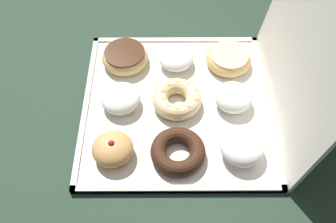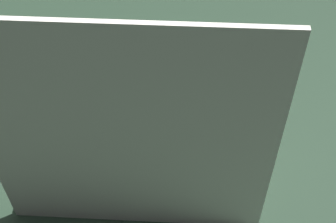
# 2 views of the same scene
# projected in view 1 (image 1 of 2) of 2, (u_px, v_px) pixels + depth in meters

# --- Properties ---
(ground_plane) EXTENTS (3.00, 3.00, 0.00)m
(ground_plane) POSITION_uv_depth(u_px,v_px,m) (177.00, 106.00, 0.85)
(ground_plane) COLOR #233828
(donut_box) EXTENTS (0.43, 0.43, 0.01)m
(donut_box) POSITION_uv_depth(u_px,v_px,m) (177.00, 105.00, 0.84)
(donut_box) COLOR silver
(donut_box) RESTS_ON ground
(box_lid_open) EXTENTS (0.43, 0.06, 0.44)m
(box_lid_open) POSITION_uv_depth(u_px,v_px,m) (311.00, 35.00, 0.66)
(box_lid_open) COLOR silver
(box_lid_open) RESTS_ON ground
(chocolate_frosted_donut_0) EXTENTS (0.11, 0.11, 0.04)m
(chocolate_frosted_donut_0) POSITION_uv_depth(u_px,v_px,m) (125.00, 57.00, 0.90)
(chocolate_frosted_donut_0) COLOR #E5B770
(chocolate_frosted_donut_0) RESTS_ON donut_box
(powdered_filled_donut_1) EXTENTS (0.09, 0.09, 0.04)m
(powdered_filled_donut_1) POSITION_uv_depth(u_px,v_px,m) (120.00, 97.00, 0.82)
(powdered_filled_donut_1) COLOR white
(powdered_filled_donut_1) RESTS_ON donut_box
(jelly_filled_donut_2) EXTENTS (0.09, 0.09, 0.05)m
(jelly_filled_donut_2) POSITION_uv_depth(u_px,v_px,m) (113.00, 149.00, 0.74)
(jelly_filled_donut_2) COLOR tan
(jelly_filled_donut_2) RESTS_ON donut_box
(powdered_filled_donut_3) EXTENTS (0.08, 0.08, 0.04)m
(powdered_filled_donut_3) POSITION_uv_depth(u_px,v_px,m) (177.00, 58.00, 0.89)
(powdered_filled_donut_3) COLOR white
(powdered_filled_donut_3) RESTS_ON donut_box
(cruller_donut_4) EXTENTS (0.11, 0.11, 0.04)m
(cruller_donut_4) POSITION_uv_depth(u_px,v_px,m) (178.00, 98.00, 0.82)
(cruller_donut_4) COLOR #EACC8C
(cruller_donut_4) RESTS_ON donut_box
(chocolate_cake_ring_donut_5) EXTENTS (0.11, 0.11, 0.03)m
(chocolate_cake_ring_donut_5) POSITION_uv_depth(u_px,v_px,m) (177.00, 151.00, 0.75)
(chocolate_cake_ring_donut_5) COLOR #381E11
(chocolate_cake_ring_donut_5) RESTS_ON donut_box
(glazed_ring_donut_6) EXTENTS (0.11, 0.11, 0.04)m
(glazed_ring_donut_6) POSITION_uv_depth(u_px,v_px,m) (229.00, 59.00, 0.90)
(glazed_ring_donut_6) COLOR #E5B770
(glazed_ring_donut_6) RESTS_ON donut_box
(powdered_filled_donut_7) EXTENTS (0.09, 0.09, 0.05)m
(powdered_filled_donut_7) POSITION_uv_depth(u_px,v_px,m) (233.00, 97.00, 0.82)
(powdered_filled_donut_7) COLOR white
(powdered_filled_donut_7) RESTS_ON donut_box
(powdered_filled_donut_8) EXTENTS (0.09, 0.09, 0.05)m
(powdered_filled_donut_8) POSITION_uv_depth(u_px,v_px,m) (242.00, 147.00, 0.74)
(powdered_filled_donut_8) COLOR white
(powdered_filled_donut_8) RESTS_ON donut_box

